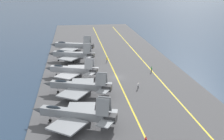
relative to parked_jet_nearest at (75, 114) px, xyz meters
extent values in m
plane|color=navy|center=(26.32, -12.23, -2.76)|extent=(2000.00, 2000.00, 0.00)
cube|color=#4C4C4F|center=(26.32, -12.23, -2.56)|extent=(196.94, 42.19, 0.40)
cube|color=yellow|center=(26.32, -23.83, -2.36)|extent=(177.25, 0.76, 0.01)
cube|color=yellow|center=(26.32, -12.23, -2.36)|extent=(177.25, 0.36, 0.01)
cube|color=gray|center=(0.18, 0.45, 0.00)|extent=(6.31, 12.45, 1.61)
cone|color=#5B5E60|center=(2.98, 7.33, 0.00)|extent=(2.33, 2.82, 1.53)
cube|color=#38383A|center=(-2.68, -6.59, 0.00)|extent=(2.50, 2.62, 1.37)
ellipsoid|color=#232D38|center=(1.65, 4.05, 0.77)|extent=(1.99, 3.21, 0.89)
cube|color=gray|center=(-3.31, 1.41, -0.52)|extent=(7.76, 7.75, 0.28)
cube|color=gray|center=(3.35, -1.30, -0.52)|extent=(6.30, 6.26, 0.28)
cube|color=gray|center=(-2.94, -4.99, 2.42)|extent=(1.81, 2.61, 3.17)
cube|color=gray|center=(-1.38, -5.63, 2.42)|extent=(1.81, 2.61, 3.17)
cube|color=gray|center=(-4.53, -5.28, 0.00)|extent=(3.66, 3.54, 0.20)
cube|color=gray|center=(-0.44, -6.94, 0.00)|extent=(3.25, 2.95, 0.20)
cylinder|color=#B2B2B7|center=(1.98, 4.85, -1.58)|extent=(0.16, 0.16, 1.56)
cylinder|color=black|center=(1.98, 4.85, -2.06)|extent=(0.43, 0.64, 0.60)
cylinder|color=#B2B2B7|center=(-1.35, -0.32, -1.58)|extent=(0.16, 0.16, 1.56)
cylinder|color=black|center=(-1.35, -0.32, -2.06)|extent=(0.43, 0.64, 0.60)
cylinder|color=#B2B2B7|center=(0.74, -1.17, -1.58)|extent=(0.16, 0.16, 1.56)
cylinder|color=black|center=(0.74, -1.17, -2.06)|extent=(0.43, 0.64, 0.60)
cube|color=gray|center=(15.06, -0.58, -0.04)|extent=(5.73, 12.66, 1.60)
cone|color=#5B5E60|center=(17.52, 6.47, -0.04)|extent=(2.23, 2.79, 1.52)
cube|color=#38383A|center=(12.55, -7.80, -0.04)|extent=(2.42, 2.57, 1.36)
ellipsoid|color=#232D38|center=(16.35, 3.11, 0.72)|extent=(1.86, 3.24, 0.88)
cube|color=gray|center=(11.41, 0.23, -0.56)|extent=(7.93, 7.85, 0.28)
cube|color=gray|center=(18.44, -2.21, -0.56)|extent=(6.32, 6.06, 0.28)
cube|color=gray|center=(12.22, -6.21, 2.18)|extent=(1.63, 2.59, 2.81)
cube|color=gray|center=(13.80, -6.76, 2.18)|extent=(1.63, 2.59, 2.81)
cube|color=gray|center=(10.65, -6.58, -0.04)|extent=(3.63, 3.49, 0.20)
cube|color=gray|center=(14.80, -8.03, -0.04)|extent=(3.15, 2.85, 0.20)
cylinder|color=#B2B2B7|center=(16.63, 3.93, -1.60)|extent=(0.16, 0.16, 1.53)
cylinder|color=black|center=(16.63, 3.93, -2.06)|extent=(0.40, 0.64, 0.60)
cylinder|color=#B2B2B7|center=(13.58, -1.44, -1.60)|extent=(0.16, 0.16, 1.53)
cylinder|color=black|center=(13.58, -1.44, -2.06)|extent=(0.40, 0.64, 0.60)
cylinder|color=#B2B2B7|center=(15.69, -2.18, -1.60)|extent=(0.16, 0.16, 1.53)
cylinder|color=black|center=(15.69, -2.18, -2.06)|extent=(0.40, 0.64, 0.60)
cube|color=#A8AAAF|center=(28.13, 0.86, -0.10)|extent=(5.57, 11.57, 1.63)
cone|color=#5B5E60|center=(30.48, 7.26, -0.10)|extent=(2.22, 2.62, 1.55)
cube|color=#38383A|center=(25.73, -5.68, -0.10)|extent=(2.42, 2.43, 1.39)
ellipsoid|color=#232D38|center=(29.36, 4.21, 0.68)|extent=(1.82, 2.99, 0.90)
cube|color=#A8AAAF|center=(24.70, 1.70, -0.63)|extent=(7.30, 7.22, 0.28)
cube|color=#A8AAAF|center=(31.29, -0.72, -0.63)|extent=(5.90, 5.62, 0.28)
cube|color=#A8AAAF|center=(25.36, -4.20, 2.14)|extent=(1.59, 2.38, 2.80)
cube|color=#A8AAAF|center=(26.97, -4.79, 2.14)|extent=(1.59, 2.38, 2.80)
cube|color=#A8AAAF|center=(23.81, -4.47, -0.10)|extent=(3.53, 3.32, 0.20)
cube|color=#A8AAAF|center=(27.98, -6.00, -0.10)|extent=(3.15, 2.68, 0.20)
cylinder|color=#B2B2B7|center=(29.63, 4.95, -1.64)|extent=(0.16, 0.16, 1.45)
cylinder|color=black|center=(29.63, 4.95, -2.06)|extent=(0.41, 0.64, 0.60)
cylinder|color=#B2B2B7|center=(26.65, 0.14, -1.64)|extent=(0.16, 0.16, 1.45)
cylinder|color=black|center=(26.65, 0.14, -2.06)|extent=(0.41, 0.64, 0.60)
cylinder|color=#B2B2B7|center=(28.79, -0.65, -1.64)|extent=(0.16, 0.16, 1.45)
cylinder|color=black|center=(28.79, -0.65, -2.06)|extent=(0.41, 0.64, 0.60)
cube|color=#93999E|center=(44.51, 0.74, 0.12)|extent=(5.68, 11.98, 1.68)
cone|color=#5B5E60|center=(46.89, 7.38, 0.12)|extent=(2.27, 2.70, 1.59)
cube|color=#38383A|center=(42.07, -6.05, 0.12)|extent=(2.48, 2.50, 1.42)
ellipsoid|color=#232D38|center=(45.75, 4.21, 0.92)|extent=(1.86, 3.09, 0.92)
cube|color=#93999E|center=(41.32, 1.45, -0.42)|extent=(6.91, 7.03, 0.28)
cube|color=#93999E|center=(47.42, -0.74, -0.42)|extent=(5.31, 5.70, 0.28)
cube|color=#93999E|center=(41.68, -4.51, 2.52)|extent=(1.67, 2.48, 3.08)
cube|color=#93999E|center=(43.34, -5.11, 2.52)|extent=(1.67, 2.48, 3.08)
cube|color=#93999E|center=(40.13, -4.83, 0.12)|extent=(3.57, 3.38, 0.20)
cube|color=#93999E|center=(44.34, -6.34, 0.12)|extent=(3.15, 2.74, 0.20)
cylinder|color=#B2B2B7|center=(46.03, 4.98, -1.54)|extent=(0.16, 0.16, 1.65)
cylinder|color=black|center=(46.03, 4.98, -2.06)|extent=(0.41, 0.64, 0.60)
cylinder|color=#B2B2B7|center=(42.99, -0.02, -1.54)|extent=(0.16, 0.16, 1.65)
cylinder|color=black|center=(42.99, -0.02, -2.06)|extent=(0.41, 0.64, 0.60)
cylinder|color=#B2B2B7|center=(45.19, -0.81, -1.54)|extent=(0.16, 0.16, 1.65)
cylinder|color=black|center=(45.19, -0.81, -2.06)|extent=(0.41, 0.64, 0.60)
cube|color=#93999E|center=(57.03, 0.36, 0.39)|extent=(5.75, 12.71, 1.84)
cone|color=#5B5E60|center=(59.36, 7.41, 0.39)|extent=(2.42, 2.84, 1.75)
cube|color=#38383A|center=(54.65, -6.85, 0.39)|extent=(2.66, 2.63, 1.56)
ellipsoid|color=#232D38|center=(58.25, 4.05, 1.27)|extent=(1.93, 3.27, 1.01)
cube|color=#93999E|center=(53.43, 1.10, -0.20)|extent=(7.58, 7.59, 0.28)
cube|color=#93999E|center=(60.37, -1.19, -0.20)|extent=(5.87, 5.92, 0.28)
cube|color=#93999E|center=(54.17, -5.24, 2.76)|extent=(1.61, 2.58, 2.85)
cube|color=#93999E|center=(56.00, -5.84, 2.76)|extent=(1.61, 2.58, 2.85)
cube|color=#93999E|center=(52.61, -5.63, 0.39)|extent=(3.61, 3.46, 0.20)
cube|color=#93999E|center=(57.01, -7.09, 0.39)|extent=(3.12, 2.80, 0.20)
cylinder|color=#B2B2B7|center=(58.52, 4.87, -1.44)|extent=(0.16, 0.16, 1.84)
cylinder|color=black|center=(58.52, 4.87, -2.06)|extent=(0.40, 0.64, 0.60)
cylinder|color=#B2B2B7|center=(55.41, -0.46, -1.44)|extent=(0.16, 0.16, 1.84)
cylinder|color=black|center=(55.41, -0.46, -2.06)|extent=(0.40, 0.64, 0.60)
cylinder|color=#B2B2B7|center=(57.85, -1.27, -1.44)|extent=(0.16, 0.16, 1.84)
cylinder|color=black|center=(57.85, -1.27, -2.06)|extent=(0.40, 0.64, 0.60)
cylinder|color=#4C473D|center=(42.00, -11.36, -1.96)|extent=(0.24, 0.24, 0.82)
cube|color=yellow|center=(42.00, -11.36, -1.25)|extent=(0.46, 0.44, 0.60)
sphere|color=#9E7051|center=(42.00, -11.36, -0.82)|extent=(0.22, 0.22, 0.22)
sphere|color=yellow|center=(42.00, -11.36, -0.76)|extent=(0.24, 0.24, 0.24)
cylinder|color=#232328|center=(16.64, -16.25, -1.92)|extent=(0.24, 0.24, 0.89)
cube|color=white|center=(16.64, -16.25, -1.21)|extent=(0.32, 0.42, 0.53)
sphere|color=tan|center=(16.64, -16.25, -0.82)|extent=(0.22, 0.22, 0.22)
sphere|color=white|center=(16.64, -16.25, -0.76)|extent=(0.24, 0.24, 0.24)
cube|color=red|center=(-8.71, -11.67, -1.27)|extent=(0.31, 0.41, 0.58)
sphere|color=#9E7051|center=(-8.71, -11.67, -0.85)|extent=(0.22, 0.22, 0.22)
sphere|color=red|center=(-8.71, -11.67, -0.79)|extent=(0.24, 0.24, 0.24)
cylinder|color=#383328|center=(29.38, -23.35, -1.92)|extent=(0.24, 0.24, 0.88)
cube|color=green|center=(29.38, -23.35, -1.18)|extent=(0.46, 0.45, 0.61)
sphere|color=beige|center=(29.38, -23.35, -0.74)|extent=(0.22, 0.22, 0.22)
sphere|color=green|center=(29.38, -23.35, -0.68)|extent=(0.24, 0.24, 0.24)
camera|label=1|loc=(-48.65, -0.30, 24.39)|focal=45.00mm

